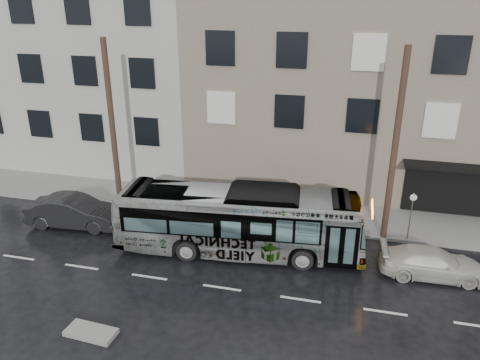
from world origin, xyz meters
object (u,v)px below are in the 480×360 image
object	(u,v)px
utility_pole_front	(395,148)
bus	(239,221)
sign_post	(410,216)
white_sedan	(432,263)
utility_pole_rear	(112,127)
dark_sedan	(75,212)

from	to	relation	value
utility_pole_front	bus	world-z (taller)	utility_pole_front
bus	sign_post	bearing A→B (deg)	-75.57
sign_post	white_sedan	xyz separation A→B (m)	(0.73, -2.80, -0.73)
utility_pole_front	utility_pole_rear	distance (m)	14.00
utility_pole_front	white_sedan	distance (m)	5.24
utility_pole_rear	bus	size ratio (longest dim) A/B	0.80
utility_pole_rear	white_sedan	xyz separation A→B (m)	(15.83, -2.80, -4.03)
utility_pole_front	bus	size ratio (longest dim) A/B	0.80
white_sedan	dark_sedan	distance (m)	17.11
utility_pole_front	white_sedan	xyz separation A→B (m)	(1.83, -2.80, -4.03)
white_sedan	dark_sedan	bearing A→B (deg)	85.27
sign_post	dark_sedan	bearing A→B (deg)	-171.68
utility_pole_front	white_sedan	bearing A→B (deg)	-56.81
bus	white_sedan	distance (m)	8.44
white_sedan	dark_sedan	xyz separation A→B (m)	(-17.11, 0.41, 0.17)
sign_post	dark_sedan	distance (m)	16.56
utility_pole_front	bus	bearing A→B (deg)	-156.86
utility_pole_front	dark_sedan	size ratio (longest dim) A/B	1.87
utility_pole_front	dark_sedan	bearing A→B (deg)	-171.09
white_sedan	utility_pole_front	bearing A→B (deg)	29.81
utility_pole_rear	utility_pole_front	bearing A→B (deg)	0.00
utility_pole_rear	sign_post	world-z (taller)	utility_pole_rear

